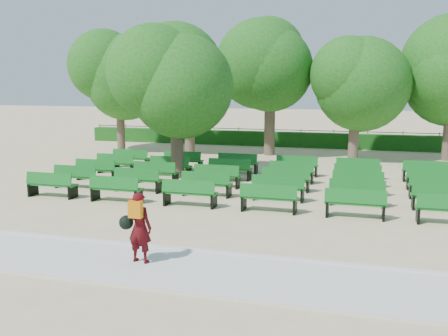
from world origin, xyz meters
name	(u,v)px	position (x,y,z in m)	size (l,w,h in m)	color
ground	(222,193)	(0.00, 0.00, 0.00)	(120.00, 120.00, 0.00)	#CCB387
paving	(128,264)	(0.00, -7.40, 0.03)	(30.00, 2.20, 0.06)	silver
curb	(150,246)	(0.00, -6.25, 0.05)	(30.00, 0.12, 0.10)	silver
hedge	(284,139)	(0.00, 14.00, 0.45)	(26.00, 0.70, 0.90)	#175115
fence	(285,146)	(0.00, 14.40, 0.00)	(26.00, 0.10, 1.02)	black
tree_line	(272,155)	(0.00, 10.00, 0.00)	(21.80, 6.80, 7.04)	#21611A
bench_array	(251,186)	(0.83, 1.07, 0.09)	(1.78, 0.67, 1.10)	#12671E
tree_among	(176,80)	(-2.64, 2.45, 4.02)	(4.47, 4.47, 6.05)	brown
person	(138,226)	(0.22, -7.29, 0.86)	(0.74, 0.46, 1.54)	#43090D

